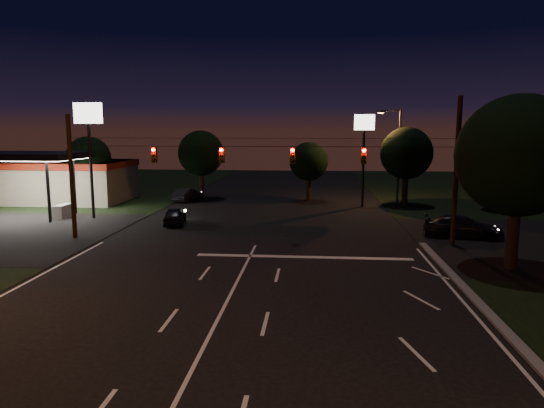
# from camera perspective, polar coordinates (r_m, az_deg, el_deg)

# --- Properties ---
(ground) EXTENTS (140.00, 140.00, 0.00)m
(ground) POSITION_cam_1_polar(r_m,az_deg,el_deg) (16.69, -7.94, -16.15)
(ground) COLOR black
(ground) RESTS_ON ground
(stop_bar) EXTENTS (12.00, 0.50, 0.01)m
(stop_bar) POSITION_cam_1_polar(r_m,az_deg,el_deg) (27.17, 3.74, -6.23)
(stop_bar) COLOR silver
(stop_bar) RESTS_ON ground
(utility_pole_right) EXTENTS (0.30, 0.30, 9.00)m
(utility_pole_right) POSITION_cam_1_polar(r_m,az_deg,el_deg) (31.72, 20.42, -4.61)
(utility_pole_right) COLOR black
(utility_pole_right) RESTS_ON ground
(utility_pole_left) EXTENTS (0.28, 0.28, 8.00)m
(utility_pole_left) POSITION_cam_1_polar(r_m,az_deg,el_deg) (34.26, -22.13, -3.74)
(utility_pole_left) COLOR black
(utility_pole_left) RESTS_ON ground
(signal_span) EXTENTS (24.00, 0.40, 1.56)m
(signal_span) POSITION_cam_1_polar(r_m,az_deg,el_deg) (29.96, -1.79, 5.83)
(signal_span) COLOR black
(signal_span) RESTS_ON ground
(gas_station) EXTENTS (14.20, 16.10, 5.25)m
(gas_station) POSITION_cam_1_polar(r_m,az_deg,el_deg) (51.98, -24.33, 2.82)
(gas_station) COLOR gray
(gas_station) RESTS_ON ground
(pole_sign_left_near) EXTENTS (2.20, 0.30, 9.10)m
(pole_sign_left_near) POSITION_cam_1_polar(r_m,az_deg,el_deg) (40.70, -20.74, 8.11)
(pole_sign_left_near) COLOR black
(pole_sign_left_near) RESTS_ON ground
(pole_sign_right) EXTENTS (1.80, 0.30, 8.40)m
(pole_sign_right) POSITION_cam_1_polar(r_m,az_deg,el_deg) (44.98, 10.77, 7.57)
(pole_sign_right) COLOR black
(pole_sign_right) RESTS_ON ground
(street_light_right_far) EXTENTS (2.20, 0.35, 9.00)m
(street_light_right_far) POSITION_cam_1_polar(r_m,az_deg,el_deg) (47.42, 14.41, 6.29)
(street_light_right_far) COLOR black
(street_light_right_far) RESTS_ON ground
(tree_right_near) EXTENTS (6.00, 6.00, 8.76)m
(tree_right_near) POSITION_cam_1_polar(r_m,az_deg,el_deg) (26.89, 26.93, 4.95)
(tree_right_near) COLOR black
(tree_right_near) RESTS_ON ground
(tree_far_a) EXTENTS (4.20, 4.20, 6.42)m
(tree_far_a) POSITION_cam_1_polar(r_m,az_deg,el_deg) (49.82, -20.70, 4.97)
(tree_far_a) COLOR black
(tree_far_a) RESTS_ON ground
(tree_far_b) EXTENTS (4.60, 4.60, 6.98)m
(tree_far_b) POSITION_cam_1_polar(r_m,az_deg,el_deg) (50.26, -8.32, 5.87)
(tree_far_b) COLOR black
(tree_far_b) RESTS_ON ground
(tree_far_c) EXTENTS (3.80, 3.80, 5.86)m
(tree_far_c) POSITION_cam_1_polar(r_m,az_deg,el_deg) (47.96, 4.37, 4.95)
(tree_far_c) COLOR black
(tree_far_c) RESTS_ON ground
(tree_far_d) EXTENTS (4.80, 4.80, 7.30)m
(tree_far_d) POSITION_cam_1_polar(r_m,az_deg,el_deg) (46.72, 15.52, 5.70)
(tree_far_d) COLOR black
(tree_far_d) RESTS_ON ground
(tree_far_e) EXTENTS (4.00, 4.00, 6.18)m
(tree_far_e) POSITION_cam_1_polar(r_m,az_deg,el_deg) (46.96, 25.60, 4.32)
(tree_far_e) COLOR black
(tree_far_e) RESTS_ON ground
(car_oncoming_a) EXTENTS (2.10, 3.88, 1.25)m
(car_oncoming_a) POSITION_cam_1_polar(r_m,az_deg,el_deg) (37.03, -11.38, -1.39)
(car_oncoming_a) COLOR black
(car_oncoming_a) RESTS_ON ground
(car_oncoming_b) EXTENTS (2.20, 4.17, 1.31)m
(car_oncoming_b) POSITION_cam_1_polar(r_m,az_deg,el_deg) (48.81, -9.95, 1.08)
(car_oncoming_b) COLOR black
(car_oncoming_b) RESTS_ON ground
(car_cross) EXTENTS (5.28, 2.84, 1.45)m
(car_cross) POSITION_cam_1_polar(r_m,az_deg,el_deg) (34.11, 21.56, -2.52)
(car_cross) COLOR black
(car_cross) RESTS_ON ground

